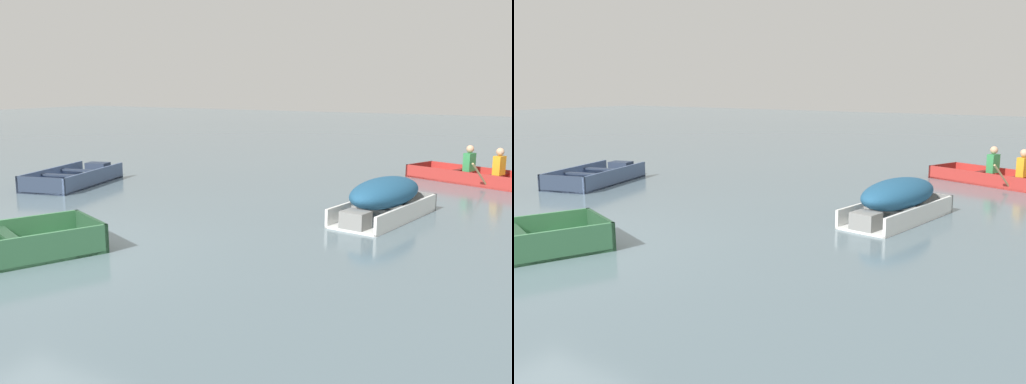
{
  "view_description": "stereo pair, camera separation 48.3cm",
  "coord_description": "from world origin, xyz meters",
  "views": [
    {
      "loc": [
        6.92,
        -4.95,
        2.33
      ],
      "look_at": [
        1.65,
        4.03,
        0.35
      ],
      "focal_mm": 40.0,
      "sensor_mm": 36.0,
      "label": 1
    },
    {
      "loc": [
        7.33,
        -4.7,
        2.33
      ],
      "look_at": [
        1.65,
        4.03,
        0.35
      ],
      "focal_mm": 40.0,
      "sensor_mm": 36.0,
      "label": 2
    }
  ],
  "objects": [
    {
      "name": "skiff_white_near_moored",
      "position": [
        3.93,
        4.56,
        0.4
      ],
      "size": [
        1.26,
        2.54,
        0.73
      ],
      "color": "white",
      "rests_on": "ground"
    },
    {
      "name": "rowboat_red_with_crew",
      "position": [
        4.85,
        9.26,
        0.19
      ],
      "size": [
        3.4,
        2.37,
        0.88
      ],
      "color": "#AD2D28",
      "rests_on": "ground"
    },
    {
      "name": "ground_plane",
      "position": [
        0.0,
        0.0,
        0.0
      ],
      "size": [
        80.0,
        80.0,
        0.0
      ],
      "primitive_type": "plane",
      "color": "slate"
    },
    {
      "name": "skiff_slate_blue_mid_moored",
      "position": [
        -3.48,
        4.38,
        0.13
      ],
      "size": [
        1.84,
        2.81,
        0.37
      ],
      "color": "#475B7F",
      "rests_on": "ground"
    }
  ]
}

